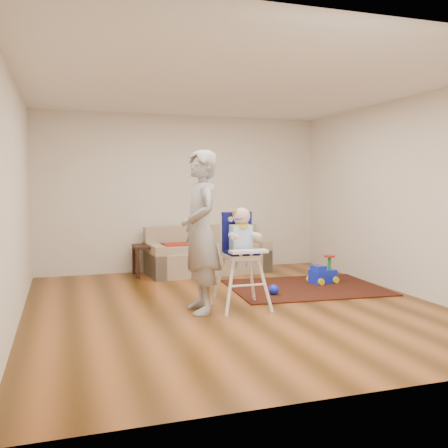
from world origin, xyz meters
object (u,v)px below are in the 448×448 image
object	(u,v)px
adult	(200,232)
ride_on_toy	(323,269)
high_chair	(241,260)
sofa	(208,250)
side_table	(149,260)
toy_ball	(274,290)

from	to	relation	value
adult	ride_on_toy	bearing A→B (deg)	113.67
high_chair	adult	size ratio (longest dim) A/B	0.65
sofa	ride_on_toy	world-z (taller)	sofa
sofa	ride_on_toy	bearing A→B (deg)	-49.36
high_chair	adult	distance (m)	0.62
sofa	ride_on_toy	size ratio (longest dim) A/B	5.03
side_table	toy_ball	bearing A→B (deg)	-55.91
high_chair	adult	bearing A→B (deg)	178.04
sofa	toy_ball	world-z (taller)	sofa
adult	high_chair	bearing A→B (deg)	87.21
side_table	high_chair	size ratio (longest dim) A/B	0.41
side_table	toy_ball	distance (m)	2.44
side_table	high_chair	bearing A→B (deg)	-74.37
high_chair	toy_ball	bearing A→B (deg)	37.61
side_table	ride_on_toy	size ratio (longest dim) A/B	1.23
sofa	adult	size ratio (longest dim) A/B	1.09
side_table	ride_on_toy	world-z (taller)	side_table
ride_on_toy	adult	bearing A→B (deg)	-167.10
sofa	high_chair	distance (m)	2.47
side_table	toy_ball	xyz separation A→B (m)	(1.36, -2.01, -0.17)
toy_ball	adult	world-z (taller)	adult
sofa	high_chair	bearing A→B (deg)	-100.92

